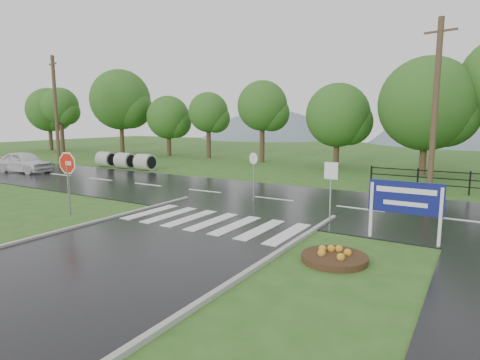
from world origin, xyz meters
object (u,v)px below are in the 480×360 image
Objects in this scene: culvert_pipes at (125,161)px; car_white at (25,172)px; estate_billboard at (405,201)px; stop_sign at (67,169)px.

car_white is at bearing -128.47° from culvert_pipes.
culvert_pipes is 2.56× the size of estate_billboard.
stop_sign reaches higher than culvert_pipes.
car_white is (-25.80, 3.42, -1.29)m from estate_billboard.
culvert_pipes is 2.08× the size of stop_sign.
culvert_pipes is 23.26m from estate_billboard.
estate_billboard reaches higher than car_white.
culvert_pipes is at bearing 157.71° from estate_billboard.
estate_billboard is at bearing -102.82° from car_white.
culvert_pipes reaches higher than car_white.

